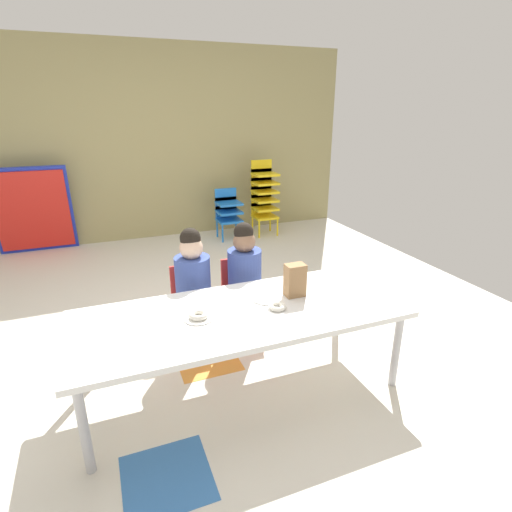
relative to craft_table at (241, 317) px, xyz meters
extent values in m
cube|color=silver|center=(-0.14, 0.82, -0.52)|extent=(5.81, 5.56, 0.02)
cube|color=orange|center=(0.31, 0.82, -0.51)|extent=(0.43, 0.43, 0.00)
cube|color=#336BB2|center=(-0.59, -0.53, -0.51)|extent=(0.43, 0.43, 0.00)
cube|color=#336BB2|center=(0.31, 1.27, -0.51)|extent=(0.43, 0.43, 0.00)
cube|color=#B24C47|center=(0.76, 1.27, -0.51)|extent=(0.43, 0.43, 0.00)
cube|color=orange|center=(-0.14, 0.37, -0.51)|extent=(0.43, 0.43, 0.00)
cube|color=#336BB2|center=(0.76, 1.27, -0.51)|extent=(0.43, 0.43, 0.00)
cube|color=tan|center=(-0.14, 3.60, 0.75)|extent=(5.81, 0.10, 2.52)
cube|color=white|center=(0.00, 0.00, 0.02)|extent=(2.03, 0.81, 0.04)
cylinder|color=#B2B2B7|center=(-0.93, -0.35, -0.25)|extent=(0.05, 0.05, 0.51)
cylinder|color=#B2B2B7|center=(0.93, -0.35, -0.25)|extent=(0.05, 0.05, 0.51)
cylinder|color=#B2B2B7|center=(-0.93, 0.35, -0.25)|extent=(0.05, 0.05, 0.51)
cylinder|color=#B2B2B7|center=(0.93, 0.35, -0.25)|extent=(0.05, 0.05, 0.51)
cube|color=red|center=(-0.15, 0.63, -0.21)|extent=(0.32, 0.30, 0.03)
cube|color=red|center=(-0.15, 0.78, -0.06)|extent=(0.29, 0.02, 0.30)
cylinder|color=#384C99|center=(-0.15, 0.63, 0.01)|extent=(0.31, 0.31, 0.38)
sphere|color=beige|center=(-0.15, 0.63, 0.27)|extent=(0.17, 0.17, 0.17)
sphere|color=black|center=(-0.15, 0.64, 0.34)|extent=(0.15, 0.15, 0.15)
cylinder|color=red|center=(-0.29, 0.50, -0.36)|extent=(0.02, 0.02, 0.28)
cylinder|color=red|center=(-0.01, 0.50, -0.36)|extent=(0.02, 0.02, 0.28)
cylinder|color=red|center=(-0.29, 0.76, -0.36)|extent=(0.02, 0.02, 0.28)
cylinder|color=red|center=(-0.01, 0.76, -0.36)|extent=(0.02, 0.02, 0.28)
cube|color=red|center=(0.25, 0.63, -0.21)|extent=(0.32, 0.30, 0.03)
cube|color=red|center=(0.25, 0.78, -0.06)|extent=(0.29, 0.02, 0.30)
cylinder|color=#384C99|center=(0.25, 0.63, 0.01)|extent=(0.28, 0.28, 0.38)
sphere|color=#8C664C|center=(0.25, 0.63, 0.27)|extent=(0.17, 0.17, 0.17)
sphere|color=black|center=(0.25, 0.64, 0.34)|extent=(0.15, 0.15, 0.15)
cylinder|color=red|center=(0.11, 0.50, -0.36)|extent=(0.02, 0.02, 0.28)
cylinder|color=red|center=(0.39, 0.50, -0.36)|extent=(0.02, 0.02, 0.28)
cylinder|color=red|center=(0.11, 0.76, -0.36)|extent=(0.02, 0.02, 0.28)
cylinder|color=red|center=(0.39, 0.76, -0.36)|extent=(0.02, 0.02, 0.28)
cube|color=blue|center=(0.92, 3.07, -0.25)|extent=(0.32, 0.30, 0.03)
cube|color=blue|center=(0.92, 3.21, -0.16)|extent=(0.30, 0.02, 0.18)
cube|color=blue|center=(0.92, 3.07, -0.13)|extent=(0.32, 0.30, 0.03)
cube|color=blue|center=(0.92, 3.21, -0.04)|extent=(0.30, 0.02, 0.18)
cube|color=blue|center=(0.92, 3.07, -0.01)|extent=(0.32, 0.30, 0.03)
cube|color=blue|center=(0.92, 3.21, 0.08)|extent=(0.30, 0.02, 0.18)
cylinder|color=blue|center=(0.78, 2.94, -0.38)|extent=(0.02, 0.02, 0.26)
cylinder|color=blue|center=(1.06, 2.94, -0.38)|extent=(0.02, 0.02, 0.26)
cylinder|color=blue|center=(0.78, 3.20, -0.38)|extent=(0.02, 0.02, 0.26)
cylinder|color=blue|center=(1.06, 3.20, -0.38)|extent=(0.02, 0.02, 0.26)
cube|color=yellow|center=(1.45, 3.07, -0.25)|extent=(0.32, 0.30, 0.03)
cube|color=yellow|center=(1.45, 3.21, -0.16)|extent=(0.30, 0.02, 0.18)
cube|color=yellow|center=(1.45, 3.07, -0.13)|extent=(0.32, 0.30, 0.03)
cube|color=yellow|center=(1.45, 3.21, -0.04)|extent=(0.30, 0.02, 0.18)
cube|color=yellow|center=(1.45, 3.07, -0.01)|extent=(0.32, 0.30, 0.03)
cube|color=yellow|center=(1.45, 3.21, 0.08)|extent=(0.30, 0.02, 0.18)
cube|color=yellow|center=(1.45, 3.07, 0.11)|extent=(0.32, 0.30, 0.03)
cube|color=yellow|center=(1.45, 3.21, 0.20)|extent=(0.30, 0.02, 0.18)
cube|color=yellow|center=(1.45, 3.07, 0.23)|extent=(0.32, 0.30, 0.03)
cube|color=yellow|center=(1.45, 3.21, 0.32)|extent=(0.30, 0.02, 0.18)
cube|color=yellow|center=(1.45, 3.07, 0.35)|extent=(0.32, 0.30, 0.03)
cube|color=yellow|center=(1.45, 3.21, 0.44)|extent=(0.30, 0.02, 0.18)
cylinder|color=yellow|center=(1.31, 2.94, -0.38)|extent=(0.02, 0.02, 0.26)
cylinder|color=yellow|center=(1.59, 2.94, -0.38)|extent=(0.02, 0.02, 0.26)
cylinder|color=yellow|center=(1.31, 3.20, -0.38)|extent=(0.02, 0.02, 0.26)
cylinder|color=yellow|center=(1.59, 3.20, -0.38)|extent=(0.02, 0.02, 0.26)
cube|color=#1E33BF|center=(-1.49, 3.41, 0.03)|extent=(0.90, 0.28, 1.09)
cube|color=red|center=(-1.49, 3.37, 0.03)|extent=(0.83, 0.23, 0.99)
cube|color=#9E754C|center=(0.41, 0.08, 0.15)|extent=(0.13, 0.09, 0.22)
cylinder|color=white|center=(-0.26, 0.01, 0.04)|extent=(0.18, 0.18, 0.01)
cylinder|color=white|center=(0.21, 0.10, 0.04)|extent=(0.18, 0.18, 0.01)
torus|color=white|center=(-0.26, 0.01, 0.06)|extent=(0.12, 0.12, 0.03)
torus|color=white|center=(0.22, -0.05, 0.06)|extent=(0.11, 0.11, 0.03)
camera|label=1|loc=(-0.73, -2.10, 1.22)|focal=28.49mm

